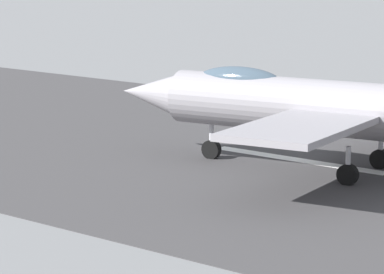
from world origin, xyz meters
name	(u,v)px	position (x,y,z in m)	size (l,w,h in m)	color
ground_plane	(319,164)	(0.00, 0.00, 0.00)	(400.00, 400.00, 0.00)	slate
runway_strip	(319,164)	(-0.02, 0.00, 0.01)	(240.00, 26.00, 0.02)	#3D3B3D
fighter_jet	(318,105)	(-0.68, 1.20, 2.51)	(16.82, 14.48, 5.71)	gray
marker_cone_mid	(342,104)	(6.66, -12.20, 0.28)	(0.44, 0.44, 0.55)	orange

